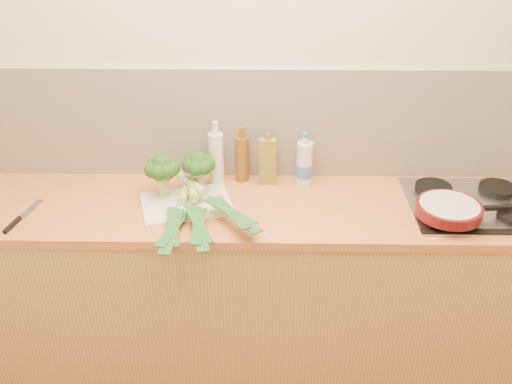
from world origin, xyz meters
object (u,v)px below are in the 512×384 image
skillet (450,209)px  gas_hob (474,204)px  chefs_knife (17,221)px  chopping_board (187,204)px

skillet → gas_hob: bearing=35.7°
chefs_knife → skillet: bearing=11.4°
gas_hob → chopping_board: bearing=-179.7°
gas_hob → chefs_knife: size_ratio=2.00×
gas_hob → chopping_board: gas_hob is taller
gas_hob → skillet: (-0.15, -0.13, 0.05)m
chopping_board → chefs_knife: size_ratio=1.36×
gas_hob → chopping_board: size_ratio=1.47×
gas_hob → chefs_knife: (-2.01, -0.17, -0.01)m
chopping_board → chefs_knife: bearing=177.2°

